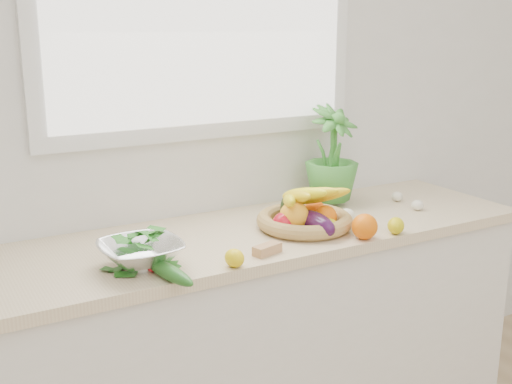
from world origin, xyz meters
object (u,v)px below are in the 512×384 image
apple (284,224)px  eggplant (315,223)px  colander_with_spinach (141,248)px  cucumber (168,272)px  fruit_basket (304,215)px  potted_herb (332,153)px

apple → eggplant: (0.10, -0.05, 0.00)m
apple → colander_with_spinach: colander_with_spinach is taller
eggplant → cucumber: size_ratio=0.83×
eggplant → fruit_basket: bearing=84.7°
potted_herb → fruit_basket: size_ratio=0.95×
apple → colander_with_spinach: (-0.55, -0.05, 0.02)m
apple → fruit_basket: bearing=14.7°
cucumber → colander_with_spinach: bearing=107.0°
apple → eggplant: bearing=-28.6°
potted_herb → cucumber: bearing=-154.9°
eggplant → colander_with_spinach: 0.64m
apple → colander_with_spinach: size_ratio=0.32×
apple → cucumber: bearing=-161.0°
apple → cucumber: size_ratio=0.32×
apple → colander_with_spinach: 0.55m
cucumber → potted_herb: 1.00m
potted_herb → eggplant: bearing=-134.0°
fruit_basket → colander_with_spinach: bearing=-173.0°
eggplant → cucumber: 0.62m
fruit_basket → potted_herb: bearing=37.8°
potted_herb → colander_with_spinach: 0.99m
potted_herb → fruit_basket: 0.39m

